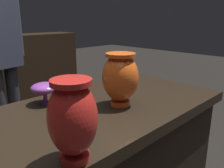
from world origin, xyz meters
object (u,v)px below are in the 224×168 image
object	(u,v)px
vase_centerpiece	(120,77)
visitor_center_back	(0,51)
vase_tall_behind	(45,88)
vase_left_accent	(73,118)

from	to	relation	value
vase_centerpiece	visitor_center_back	bearing A→B (deg)	90.67
vase_tall_behind	visitor_center_back	xyz separation A→B (m)	(0.22, 1.14, 0.05)
vase_centerpiece	visitor_center_back	size ratio (longest dim) A/B	0.15
vase_left_accent	visitor_center_back	distance (m)	1.66
vase_tall_behind	visitor_center_back	distance (m)	1.17
vase_centerpiece	vase_left_accent	bearing A→B (deg)	-152.94
vase_centerpiece	vase_tall_behind	xyz separation A→B (m)	(-0.24, 0.26, -0.06)
vase_centerpiece	vase_left_accent	xyz separation A→B (m)	(-0.41, -0.21, -0.00)
vase_tall_behind	visitor_center_back	bearing A→B (deg)	79.18
visitor_center_back	vase_centerpiece	bearing A→B (deg)	76.33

